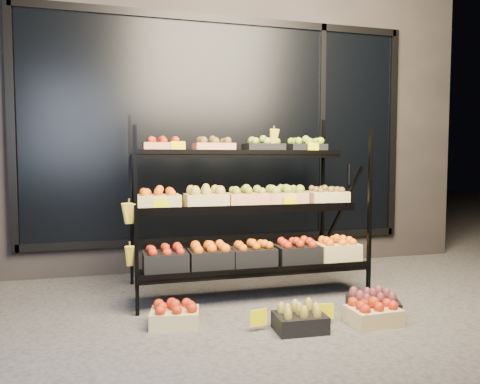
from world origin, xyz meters
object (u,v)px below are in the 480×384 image
object	(u,v)px
floor_crate_midright	(373,312)
display_rack	(246,208)
floor_crate_left	(175,314)
floor_crate_midleft	(300,319)

from	to	relation	value
floor_crate_midright	display_rack	bearing A→B (deg)	120.89
display_rack	floor_crate_midright	bearing A→B (deg)	-58.13
floor_crate_left	floor_crate_midleft	xyz separation A→B (m)	(0.86, -0.34, 0.00)
floor_crate_midleft	floor_crate_midright	xyz separation A→B (m)	(0.58, -0.02, 0.00)
floor_crate_left	floor_crate_midleft	distance (m)	0.92
floor_crate_midright	floor_crate_midleft	bearing A→B (deg)	177.17
floor_crate_midleft	floor_crate_midright	bearing A→B (deg)	0.97
floor_crate_left	floor_crate_midleft	size ratio (longest dim) A/B	1.07
display_rack	floor_crate_left	bearing A→B (deg)	-136.16
floor_crate_left	floor_crate_midright	distance (m)	1.48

